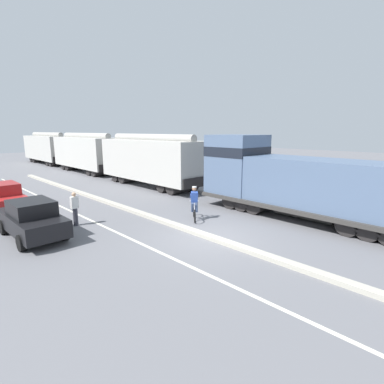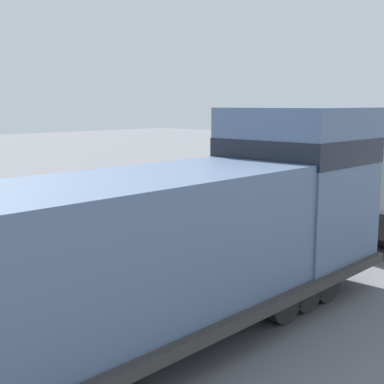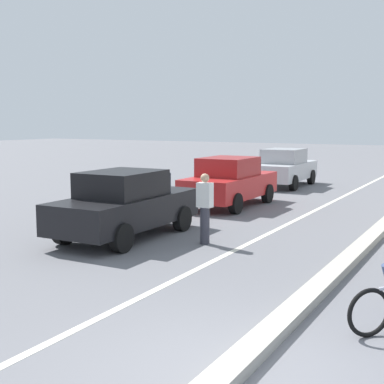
# 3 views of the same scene
# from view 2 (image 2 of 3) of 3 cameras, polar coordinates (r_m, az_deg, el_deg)

# --- Properties ---
(ground_plane) EXTENTS (120.00, 120.00, 0.00)m
(ground_plane) POSITION_cam_2_polar(r_m,az_deg,el_deg) (15.06, -13.56, -7.40)
(ground_plane) COLOR slate
(median_curb) EXTENTS (0.36, 36.00, 0.16)m
(median_curb) POSITION_cam_2_polar(r_m,az_deg,el_deg) (18.84, 1.94, -3.52)
(median_curb) COLOR #B2AD9E
(median_curb) RESTS_ON ground
(lane_stripe) EXTENTS (0.14, 36.00, 0.01)m
(lane_stripe) POSITION_cam_2_polar(r_m,az_deg,el_deg) (20.49, -3.09, -2.69)
(lane_stripe) COLOR silver
(lane_stripe) RESTS_ON ground
(locomotive) EXTENTS (3.10, 11.61, 4.20)m
(locomotive) POSITION_cam_2_polar(r_m,az_deg,el_deg) (9.96, -0.21, -5.05)
(locomotive) COLOR slate
(locomotive) RESTS_ON ground
(parked_car_black) EXTENTS (1.87, 4.22, 1.62)m
(parked_car_black) POSITION_cam_2_polar(r_m,az_deg,el_deg) (22.00, -9.71, 0.17)
(parked_car_black) COLOR black
(parked_car_black) RESTS_ON ground
(parked_car_red) EXTENTS (1.84, 4.20, 1.62)m
(parked_car_red) POSITION_cam_2_polar(r_m,az_deg,el_deg) (25.59, 0.50, 1.58)
(parked_car_red) COLOR red
(parked_car_red) RESTS_ON ground
(parked_car_silver) EXTENTS (1.91, 4.24, 1.62)m
(parked_car_silver) POSITION_cam_2_polar(r_m,az_deg,el_deg) (30.45, 7.98, 2.73)
(parked_car_silver) COLOR #B7BABF
(parked_car_silver) RESTS_ON ground
(cyclist) EXTENTS (1.18, 1.32, 1.71)m
(cyclist) POSITION_cam_2_polar(r_m,az_deg,el_deg) (15.09, -3.48, -3.91)
(cyclist) COLOR black
(cyclist) RESTS_ON ground
(pedestrian_by_cars) EXTENTS (0.34, 0.22, 1.62)m
(pedestrian_by_cars) POSITION_cam_2_polar(r_m,az_deg,el_deg) (20.67, -5.68, -0.25)
(pedestrian_by_cars) COLOR #33333D
(pedestrian_by_cars) RESTS_ON ground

